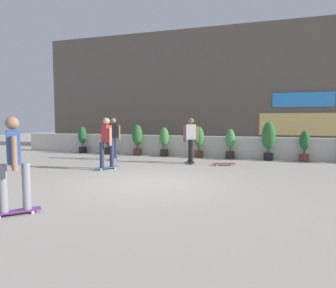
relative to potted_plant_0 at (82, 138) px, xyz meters
The scene contains 16 objects.
ground_plane 7.98m from the potted_plant_0, 44.26° to the right, with size 48.00×48.00×0.00m, color #A8A093.
planter_wall 5.72m from the potted_plant_0, ahead, with size 18.00×0.40×0.90m, color beige.
building_backdrop 7.66m from the potted_plant_0, 37.96° to the left, with size 20.00×2.08×6.50m.
potted_plant_0 is the anchor object (origin of this frame).
potted_plant_1 1.41m from the potted_plant_0, ahead, with size 0.46×0.46×1.40m.
potted_plant_2 2.91m from the potted_plant_0, ahead, with size 0.46×0.46×1.40m.
potted_plant_3 4.21m from the potted_plant_0, ahead, with size 0.41×0.41×1.28m.
potted_plant_4 5.78m from the potted_plant_0, ahead, with size 0.43×0.43×1.33m.
potted_plant_5 7.11m from the potted_plant_0, ahead, with size 0.39×0.39×1.24m.
potted_plant_6 8.63m from the potted_plant_0, ahead, with size 0.53×0.53×1.54m.
potted_plant_7 9.95m from the potted_plant_0, ahead, with size 0.37×0.37×1.20m.
skater_by_wall_left 5.33m from the potted_plant_0, 48.08° to the right, with size 0.60×0.78×1.70m.
skater_far_left 9.74m from the potted_plant_0, 63.00° to the right, with size 0.68×0.73×1.70m.
skater_by_wall_right 3.13m from the potted_plant_0, 33.27° to the right, with size 0.55×0.82×1.70m.
skater_foreground 6.12m from the potted_plant_0, 16.80° to the right, with size 0.53×0.82×1.70m.
skateboard_near_camera 7.39m from the potted_plant_0, 15.24° to the right, with size 0.82×0.46×0.08m.
Camera 1 is at (2.80, -7.19, 1.65)m, focal length 32.39 mm.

